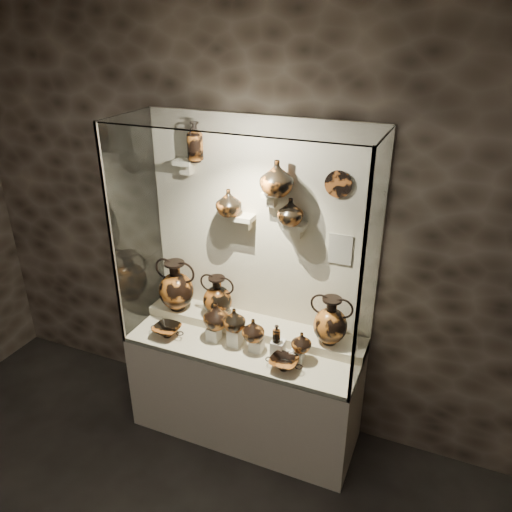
{
  "coord_description": "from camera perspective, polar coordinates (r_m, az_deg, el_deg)",
  "views": [
    {
      "loc": [
        1.25,
        -0.56,
        2.95
      ],
      "look_at": [
        0.06,
        2.27,
        1.5
      ],
      "focal_mm": 35.0,
      "sensor_mm": 36.0,
      "label": 1
    }
  ],
  "objects": [
    {
      "name": "amphora_left",
      "position": [
        3.89,
        -9.11,
        -3.32
      ],
      "size": [
        0.41,
        0.41,
        0.41
      ],
      "primitive_type": null,
      "rotation": [
        0.0,
        0.0,
        -0.33
      ],
      "color": "#A1581E",
      "rests_on": "rear_tier"
    },
    {
      "name": "lekythos_tall",
      "position": [
        3.49,
        -6.98,
        13.04
      ],
      "size": [
        0.15,
        0.15,
        0.3
      ],
      "primitive_type": null,
      "rotation": [
        0.0,
        0.0,
        -0.28
      ],
      "color": "#A1581E",
      "rests_on": "bracket_ul"
    },
    {
      "name": "kylix_left",
      "position": [
        3.78,
        -10.11,
        -8.32
      ],
      "size": [
        0.33,
        0.31,
        0.1
      ],
      "primitive_type": null,
      "rotation": [
        0.0,
        0.0,
        0.42
      ],
      "color": "#984E1A",
      "rests_on": "front_tier"
    },
    {
      "name": "info_placard",
      "position": [
        3.4,
        9.61,
        0.77
      ],
      "size": [
        0.16,
        0.01,
        0.22
      ],
      "primitive_type": "cube",
      "color": "beige",
      "rests_on": "back_panel"
    },
    {
      "name": "glass_top",
      "position": [
        3.06,
        -1.65,
        14.89
      ],
      "size": [
        1.7,
        0.6,
        0.01
      ],
      "primitive_type": "cube",
      "color": "white",
      "rests_on": "back_panel"
    },
    {
      "name": "amphora_right",
      "position": [
        3.5,
        8.54,
        -7.28
      ],
      "size": [
        0.35,
        0.35,
        0.36
      ],
      "primitive_type": null,
      "rotation": [
        0.0,
        0.0,
        0.25
      ],
      "color": "#A1581E",
      "rests_on": "rear_tier"
    },
    {
      "name": "frame_post_right",
      "position": [
        2.83,
        11.79,
        -3.81
      ],
      "size": [
        0.02,
        0.02,
        1.6
      ],
      "primitive_type": "cube",
      "color": "gray",
      "rests_on": "plinth"
    },
    {
      "name": "ovoid_vase_a",
      "position": [
        3.47,
        -3.14,
        6.14
      ],
      "size": [
        0.23,
        0.23,
        0.19
      ],
      "primitive_type": "imported",
      "rotation": [
        0.0,
        0.0,
        0.3
      ],
      "color": "#984E1A",
      "rests_on": "bracket_ca"
    },
    {
      "name": "frame_post_left",
      "position": [
        3.49,
        -16.17,
        1.53
      ],
      "size": [
        0.02,
        0.02,
        1.6
      ],
      "primitive_type": "cube",
      "color": "gray",
      "rests_on": "plinth"
    },
    {
      "name": "lekythos_small",
      "position": [
        3.44,
        2.38,
        -8.76
      ],
      "size": [
        0.08,
        0.08,
        0.15
      ],
      "primitive_type": null,
      "rotation": [
        0.0,
        0.0,
        -0.16
      ],
      "color": "#984E1A",
      "rests_on": "pedestal_d"
    },
    {
      "name": "jug_e",
      "position": [
        3.43,
        5.23,
        -9.74
      ],
      "size": [
        0.15,
        0.15,
        0.14
      ],
      "primitive_type": "imported",
      "rotation": [
        0.0,
        0.0,
        0.1
      ],
      "color": "#A1581E",
      "rests_on": "pedestal_e"
    },
    {
      "name": "rear_tier",
      "position": [
        3.8,
        -0.26,
        -8.18
      ],
      "size": [
        1.7,
        0.25,
        0.1
      ],
      "primitive_type": "cube",
      "color": "beige",
      "rests_on": "plinth"
    },
    {
      "name": "ovoid_vase_b",
      "position": [
        3.24,
        2.39,
        8.91
      ],
      "size": [
        0.28,
        0.28,
        0.23
      ],
      "primitive_type": "imported",
      "rotation": [
        0.0,
        0.0,
        0.33
      ],
      "color": "#984E1A",
      "rests_on": "bracket_cb"
    },
    {
      "name": "jug_c",
      "position": [
        3.5,
        -0.31,
        -8.43
      ],
      "size": [
        0.2,
        0.2,
        0.17
      ],
      "primitive_type": "imported",
      "rotation": [
        0.0,
        0.0,
        -0.3
      ],
      "color": "#A1581E",
      "rests_on": "pedestal_c"
    },
    {
      "name": "bracket_ca",
      "position": [
        3.5,
        -1.37,
        4.41
      ],
      "size": [
        0.14,
        0.12,
        0.04
      ],
      "primitive_type": "cube",
      "color": "beige",
      "rests_on": "back_panel"
    },
    {
      "name": "bracket_cc",
      "position": [
        3.37,
        4.54,
        3.5
      ],
      "size": [
        0.14,
        0.12,
        0.04
      ],
      "primitive_type": "cube",
      "color": "beige",
      "rests_on": "back_panel"
    },
    {
      "name": "back_panel",
      "position": [
        3.56,
        0.61,
        3.09
      ],
      "size": [
        1.7,
        0.03,
        1.6
      ],
      "primitive_type": "cube",
      "color": "beige",
      "rests_on": "plinth"
    },
    {
      "name": "bracket_cb",
      "position": [
        3.36,
        1.73,
        7.12
      ],
      "size": [
        0.1,
        0.12,
        0.04
      ],
      "primitive_type": "cube",
      "color": "beige",
      "rests_on": "back_panel"
    },
    {
      "name": "amphora_mid",
      "position": [
        3.78,
        -4.42,
        -4.62
      ],
      "size": [
        0.29,
        0.29,
        0.33
      ],
      "primitive_type": null,
      "rotation": [
        0.0,
        0.0,
        0.08
      ],
      "color": "#984E1A",
      "rests_on": "rear_tier"
    },
    {
      "name": "pedestal_c",
      "position": [
        3.58,
        0.1,
        -10.09
      ],
      "size": [
        0.09,
        0.09,
        0.09
      ],
      "primitive_type": "cube",
      "color": "silver",
      "rests_on": "front_tier"
    },
    {
      "name": "glass_front",
      "position": [
        3.06,
        -3.75,
        -0.93
      ],
      "size": [
        1.7,
        0.01,
        1.6
      ],
      "primitive_type": "cube",
      "color": "white",
      "rests_on": "plinth"
    },
    {
      "name": "jug_b",
      "position": [
        3.54,
        -2.48,
        -7.26
      ],
      "size": [
        0.19,
        0.19,
        0.17
      ],
      "primitive_type": "imported",
      "rotation": [
        0.0,
        0.0,
        0.19
      ],
      "color": "#984E1A",
      "rests_on": "pedestal_b"
    },
    {
      "name": "jug_a",
      "position": [
        3.62,
        -4.56,
        -6.79
      ],
      "size": [
        0.25,
        0.25,
        0.2
      ],
      "primitive_type": "imported",
      "rotation": [
        0.0,
        0.0,
        -0.41
      ],
      "color": "#A1581E",
      "rests_on": "pedestal_a"
    },
    {
      "name": "glass_left",
      "position": [
        3.7,
        -13.52,
        3.23
      ],
      "size": [
        0.01,
        0.6,
        1.6
      ],
      "primitive_type": "cube",
      "color": "white",
      "rests_on": "plinth"
    },
    {
      "name": "ovoid_vase_c",
      "position": [
        3.31,
        3.97,
        5.09
      ],
      "size": [
        0.23,
        0.23,
        0.18
      ],
      "primitive_type": "imported",
      "rotation": [
        0.0,
        0.0,
        -0.42
      ],
      "color": "#984E1A",
      "rests_on": "bracket_cc"
    },
    {
      "name": "front_tier",
      "position": [
        3.69,
        -1.34,
        -10.01
      ],
      "size": [
        1.68,
        0.58,
        0.03
      ],
      "primitive_type": "cube",
      "color": "beige",
      "rests_on": "plinth"
    },
    {
      "name": "pedestal_e",
      "position": [
        3.5,
        4.72,
        -11.24
      ],
      "size": [
        0.09,
        0.09,
        0.08
      ],
      "primitive_type": "cube",
      "color": "silver",
      "rests_on": "front_tier"
    },
    {
      "name": "wall_plate",
      "position": [
        3.25,
        9.4,
        8.11
      ],
      "size": [
        0.18,
        0.02,
        0.18
      ],
      "primitive_type": "cylinder",
      "rotation": [
        1.57,
        0.0,
        0.0
      ],
      "color": "#974D1D",
      "rests_on": "back_panel"
    },
    {
      "name": "wall_back",
      "position": [
        3.57,
        0.64,
        3.11
      ],
      "size": [
        5.0,
        0.02,
        3.2
      ],
      "primitive_type": "cube",
      "color": "#2D231C",
      "rests_on": "ground"
    },
    {
      "name": "glass_right",
      "position": [
        3.08,
        13.04,
        -1.38
      ],
      "size": [
        0.01,
        0.6,
        1.6
      ],
      "primitive_type": "cube",
      "color": "white",
      "rests_on": "plinth"
    },
    {
      "name": "pedestal_b",
      "position": [
        3.63,
        -2.41,
        -9.22
      ],
      "size": [
        0.09,
        0.09,
        0.13
      ],
      "primitive_type": "cube",
      "color": "silver",
      "rests_on": "front_tier"
    },
    {
      "name": "bracket_ul",
      "position": [
        3.59,
        -8.11,
        10.59
      ],
      "size": [
        0.14,
        0.12,
        0.04
      ],
      "primitive_type": "cube",
      "color": "beige",
      "rests_on": "back_panel"
    },
    {
      "name": "pedestal_a",
      "position": [
        3.7,
        -4.82,
        -8.8
      ],
      "size": [
        0.09,
        0.09,
        0.1
      ],
      "primitive_type": "cube",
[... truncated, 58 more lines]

